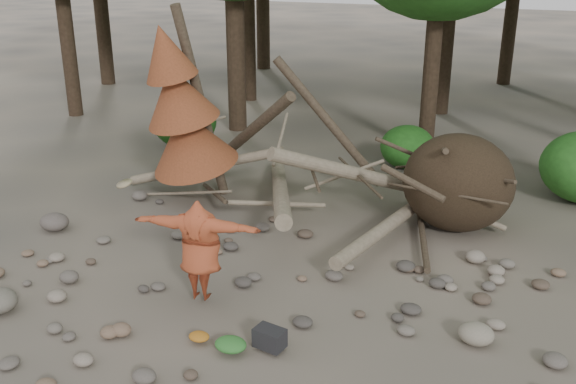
% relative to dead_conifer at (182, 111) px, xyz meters
% --- Properties ---
extents(ground, '(120.00, 120.00, 0.00)m').
position_rel_dead_conifer_xyz_m(ground, '(3.12, -3.37, -2.11)').
color(ground, '#514C44').
rests_on(ground, ground).
extents(deadfall_pile, '(8.55, 5.24, 3.30)m').
position_rel_dead_conifer_xyz_m(deadfall_pile, '(5.13, 0.87, -1.16)').
color(deadfall_pile, '#332619').
rests_on(deadfall_pile, ground).
extents(dead_conifer, '(2.06, 2.16, 4.35)m').
position_rel_dead_conifer_xyz_m(dead_conifer, '(0.00, 0.00, 0.00)').
color(dead_conifer, '#4C3F30').
rests_on(dead_conifer, ground).
extents(bush_left, '(1.80, 1.80, 1.44)m').
position_rel_dead_conifer_xyz_m(bush_left, '(-2.38, 3.83, -1.39)').
color(bush_left, '#1B5015').
rests_on(bush_left, ground).
extents(bush_mid, '(1.40, 1.40, 1.12)m').
position_rel_dead_conifer_xyz_m(bush_mid, '(3.92, 4.43, -1.55)').
color(bush_mid, '#25651D').
rests_on(bush_mid, ground).
extents(frisbee_thrower, '(2.30, 0.87, 1.95)m').
position_rel_dead_conifer_xyz_m(frisbee_thrower, '(2.46, -3.60, -1.19)').
color(frisbee_thrower, '#A74425').
rests_on(frisbee_thrower, ground).
extents(backpack, '(0.47, 0.35, 0.28)m').
position_rel_dead_conifer_xyz_m(backpack, '(4.03, -4.41, -1.97)').
color(backpack, black).
rests_on(backpack, ground).
extents(cloth_green, '(0.46, 0.39, 0.17)m').
position_rel_dead_conifer_xyz_m(cloth_green, '(3.55, -4.68, -2.02)').
color(cloth_green, '#30702D').
rests_on(cloth_green, ground).
extents(cloth_orange, '(0.31, 0.25, 0.11)m').
position_rel_dead_conifer_xyz_m(cloth_orange, '(3.02, -4.65, -2.05)').
color(cloth_orange, '#AA681D').
rests_on(cloth_orange, ground).
extents(boulder_mid_right, '(0.51, 0.46, 0.31)m').
position_rel_dead_conifer_xyz_m(boulder_mid_right, '(6.69, -3.09, -1.96)').
color(boulder_mid_right, gray).
rests_on(boulder_mid_right, ground).
extents(boulder_mid_left, '(0.59, 0.53, 0.35)m').
position_rel_dead_conifer_xyz_m(boulder_mid_left, '(-1.71, -2.31, -1.93)').
color(boulder_mid_left, '#5D544F').
rests_on(boulder_mid_left, ground).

